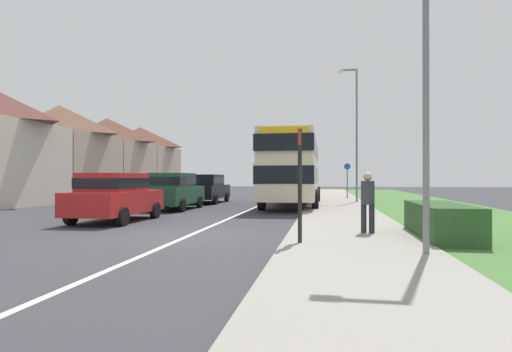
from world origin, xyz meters
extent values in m
plane|color=#38383D|center=(0.00, 0.00, 0.00)|extent=(120.00, 120.00, 0.00)
cube|color=silver|center=(0.00, 8.00, 0.00)|extent=(0.14, 60.00, 0.01)
cube|color=gray|center=(4.20, 6.00, 0.06)|extent=(3.20, 68.00, 0.12)
cube|color=#477538|center=(8.50, 6.00, 0.04)|extent=(6.00, 68.00, 0.08)
cube|color=#2D5128|center=(6.30, 0.34, 0.45)|extent=(1.10, 3.22, 0.90)
cube|color=beige|center=(1.85, 11.62, 1.32)|extent=(2.50, 10.08, 1.65)
cube|color=beige|center=(1.85, 11.62, 2.92)|extent=(2.45, 9.88, 1.55)
cube|color=black|center=(1.85, 11.62, 1.65)|extent=(2.52, 10.13, 0.76)
cube|color=black|center=(1.85, 11.62, 3.00)|extent=(2.52, 10.13, 0.72)
cube|color=gold|center=(1.85, 6.63, 3.42)|extent=(2.00, 0.08, 0.44)
cylinder|color=black|center=(0.60, 14.75, 0.50)|extent=(0.30, 1.00, 1.00)
cylinder|color=black|center=(3.10, 14.75, 0.50)|extent=(0.30, 1.00, 1.00)
cylinder|color=black|center=(0.60, 8.85, 0.50)|extent=(0.30, 1.00, 1.00)
cylinder|color=black|center=(3.10, 8.85, 0.50)|extent=(0.30, 1.00, 1.00)
cube|color=#B21E1E|center=(-3.67, 3.10, 0.68)|extent=(1.83, 4.03, 0.76)
cube|color=#B21E1E|center=(-3.67, 2.90, 1.38)|extent=(1.61, 2.22, 0.62)
cube|color=black|center=(-3.67, 2.90, 1.34)|extent=(1.65, 2.24, 0.35)
cylinder|color=black|center=(-4.57, 4.36, 0.30)|extent=(0.20, 0.60, 0.60)
cylinder|color=black|center=(-2.77, 4.36, 0.30)|extent=(0.20, 0.60, 0.60)
cylinder|color=black|center=(-4.57, 1.85, 0.30)|extent=(0.20, 0.60, 0.60)
cylinder|color=black|center=(-2.77, 1.85, 0.30)|extent=(0.20, 0.60, 0.60)
cube|color=#19472D|center=(-3.62, 8.46, 0.70)|extent=(1.80, 4.17, 0.80)
cube|color=#19472D|center=(-3.62, 8.25, 1.42)|extent=(1.58, 2.29, 0.65)
cube|color=black|center=(-3.62, 8.25, 1.39)|extent=(1.62, 2.31, 0.37)
cylinder|color=black|center=(-4.50, 9.75, 0.30)|extent=(0.20, 0.60, 0.60)
cylinder|color=black|center=(-2.74, 9.75, 0.30)|extent=(0.20, 0.60, 0.60)
cylinder|color=black|center=(-4.50, 7.17, 0.30)|extent=(0.20, 0.60, 0.60)
cylinder|color=black|center=(-2.74, 7.17, 0.30)|extent=(0.20, 0.60, 0.60)
cube|color=black|center=(-3.51, 13.70, 0.69)|extent=(1.81, 4.45, 0.78)
cube|color=black|center=(-3.51, 13.48, 1.40)|extent=(1.59, 2.45, 0.64)
cube|color=black|center=(-3.51, 13.48, 1.36)|extent=(1.63, 2.47, 0.36)
cylinder|color=black|center=(-4.39, 15.08, 0.30)|extent=(0.20, 0.60, 0.60)
cylinder|color=black|center=(-2.62, 15.08, 0.30)|extent=(0.20, 0.60, 0.60)
cylinder|color=black|center=(-4.39, 12.32, 0.30)|extent=(0.20, 0.60, 0.60)
cylinder|color=black|center=(-2.62, 12.32, 0.30)|extent=(0.20, 0.60, 0.60)
cylinder|color=#23232D|center=(4.52, 0.61, 0.42)|extent=(0.14, 0.14, 0.85)
cylinder|color=#23232D|center=(4.72, 0.61, 0.42)|extent=(0.14, 0.14, 0.85)
cylinder|color=#333338|center=(4.62, 0.61, 1.15)|extent=(0.34, 0.34, 0.60)
sphere|color=tan|center=(4.62, 0.61, 1.56)|extent=(0.22, 0.22, 0.22)
cylinder|color=black|center=(3.00, -1.20, 1.30)|extent=(0.09, 0.09, 2.60)
cube|color=red|center=(3.00, -1.20, 2.40)|extent=(0.04, 0.44, 0.32)
cube|color=black|center=(3.00, -1.18, 1.55)|extent=(0.06, 0.52, 0.68)
cylinder|color=slate|center=(5.06, 18.66, 1.05)|extent=(0.08, 0.08, 2.10)
cylinder|color=blue|center=(5.06, 18.66, 2.30)|extent=(0.44, 0.03, 0.44)
cylinder|color=slate|center=(5.40, -2.10, 3.32)|extent=(0.12, 0.12, 6.65)
cylinder|color=slate|center=(5.37, 14.31, 3.95)|extent=(0.12, 0.12, 7.90)
cube|color=slate|center=(4.92, 14.31, 7.85)|extent=(0.90, 0.10, 0.10)
cube|color=silver|center=(4.47, 14.31, 7.78)|extent=(0.36, 0.20, 0.14)
cube|color=tan|center=(-14.68, 15.44, 2.26)|extent=(6.33, 6.11, 4.51)
pyramid|color=brown|center=(-14.68, 15.44, 5.54)|extent=(6.33, 6.11, 2.05)
cube|color=tan|center=(-14.68, 21.68, 2.26)|extent=(6.33, 6.11, 4.51)
pyramid|color=brown|center=(-14.68, 21.68, 5.54)|extent=(6.33, 6.11, 2.05)
cube|color=tan|center=(-14.68, 27.92, 2.26)|extent=(6.33, 6.11, 4.51)
pyramid|color=brown|center=(-14.68, 27.92, 5.54)|extent=(6.33, 6.11, 2.05)
camera|label=1|loc=(3.54, -10.10, 1.54)|focal=28.56mm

